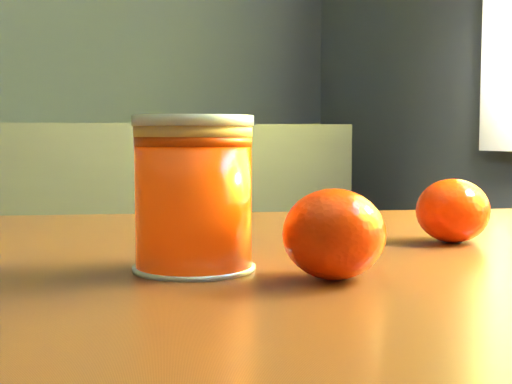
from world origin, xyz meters
name	(u,v)px	position (x,y,z in m)	size (l,w,h in m)	color
table	(352,378)	(1.03, 0.03, 0.67)	(1.15, 0.91, 0.77)	brown
juice_glass	(194,194)	(0.89, 0.02, 0.83)	(0.09, 0.09, 0.11)	#FF3B05
orange_front	(334,234)	(0.98, -0.04, 0.80)	(0.07, 0.07, 0.06)	#FF3305
orange_back	(453,211)	(1.15, 0.08, 0.80)	(0.07, 0.07, 0.06)	#FF3305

